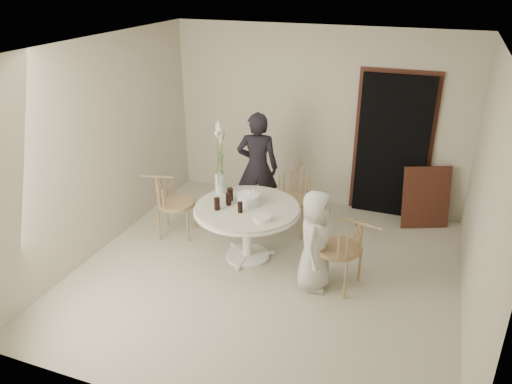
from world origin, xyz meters
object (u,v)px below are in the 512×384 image
(chair_far, at_px, (294,190))
(birthday_cake, at_px, (249,199))
(table, at_px, (247,215))
(chair_right, at_px, (349,244))
(girl, at_px, (257,167))
(flower_vase, at_px, (220,165))
(boy, at_px, (315,241))
(chair_left, at_px, (167,197))

(chair_far, bearing_deg, birthday_cake, -110.33)
(table, relative_size, chair_right, 1.47)
(table, bearing_deg, chair_right, -9.53)
(table, xyz_separation_m, chair_far, (0.32, 1.00, -0.04))
(girl, relative_size, flower_vase, 1.60)
(girl, xyz_separation_m, boy, (1.22, -1.40, -0.20))
(chair_far, height_order, flower_vase, flower_vase)
(chair_far, bearing_deg, boy, -65.56)
(table, distance_m, boy, 1.01)
(chair_far, height_order, chair_right, chair_right)
(chair_right, xyz_separation_m, birthday_cake, (-1.32, 0.29, 0.21))
(chair_right, bearing_deg, flower_vase, -92.01)
(birthday_cake, bearing_deg, table, -84.52)
(chair_far, bearing_deg, chair_right, -51.86)
(chair_left, bearing_deg, flower_vase, -99.23)
(girl, height_order, boy, girl)
(table, xyz_separation_m, girl, (-0.26, 1.08, 0.20))
(chair_left, height_order, girl, girl)
(birthday_cake, bearing_deg, chair_left, 173.85)
(chair_right, bearing_deg, boy, -60.70)
(boy, bearing_deg, birthday_cake, 65.30)
(chair_right, xyz_separation_m, flower_vase, (-1.80, 0.49, 0.54))
(chair_far, distance_m, flower_vase, 1.22)
(chair_left, bearing_deg, chair_far, -76.94)
(table, distance_m, flower_vase, 0.75)
(boy, xyz_separation_m, birthday_cake, (-0.96, 0.40, 0.19))
(chair_left, relative_size, flower_vase, 0.86)
(boy, height_order, birthday_cake, boy)
(girl, relative_size, boy, 1.33)
(chair_far, xyz_separation_m, girl, (-0.58, 0.07, 0.24))
(table, relative_size, chair_left, 1.52)
(girl, bearing_deg, chair_far, 160.87)
(chair_far, distance_m, chair_left, 1.77)
(table, height_order, birthday_cake, birthday_cake)
(table, distance_m, chair_left, 1.28)
(table, height_order, chair_left, chair_left)
(chair_far, relative_size, girl, 0.54)
(girl, bearing_deg, boy, 119.01)
(table, bearing_deg, chair_left, 170.61)
(flower_vase, bearing_deg, table, -29.29)
(boy, relative_size, birthday_cake, 4.29)
(chair_far, distance_m, boy, 1.47)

